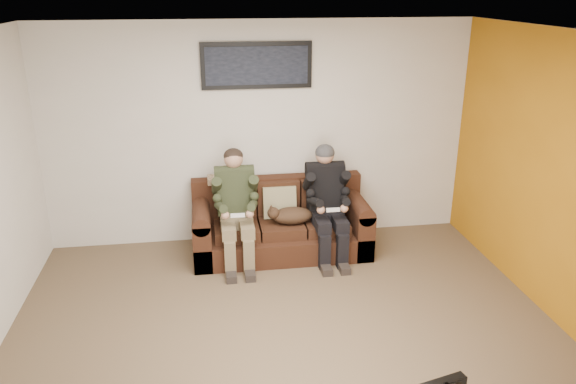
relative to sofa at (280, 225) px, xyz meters
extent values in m
plane|color=brown|center=(-0.17, -1.82, -0.31)|extent=(5.00, 5.00, 0.00)
plane|color=silver|center=(-0.17, -1.82, 2.29)|extent=(5.00, 5.00, 0.00)
plane|color=beige|center=(-0.17, 0.43, 0.99)|extent=(5.00, 0.00, 5.00)
plane|color=beige|center=(2.33, -1.82, 0.99)|extent=(0.00, 4.50, 4.50)
plane|color=#A56710|center=(2.32, -1.82, 0.99)|extent=(0.00, 4.50, 4.50)
cube|color=#351B10|center=(0.00, -0.07, -0.17)|extent=(2.01, 0.87, 0.27)
cube|color=#351B10|center=(0.00, 0.27, 0.24)|extent=(2.01, 0.18, 0.55)
cube|color=#351B10|center=(-0.90, -0.07, -0.04)|extent=(0.20, 0.87, 0.55)
cube|color=#351B10|center=(0.90, -0.07, -0.04)|extent=(0.20, 0.87, 0.55)
cylinder|color=#351B10|center=(-0.90, -0.07, 0.24)|extent=(0.20, 0.87, 0.20)
cylinder|color=#351B10|center=(0.90, -0.07, 0.24)|extent=(0.20, 0.87, 0.20)
cube|color=#361C10|center=(-0.52, -0.12, 0.03)|extent=(0.50, 0.55, 0.13)
cube|color=#361C10|center=(-0.52, 0.14, 0.29)|extent=(0.50, 0.13, 0.40)
cube|color=#361C10|center=(0.00, -0.12, 0.03)|extent=(0.50, 0.55, 0.13)
cube|color=#361C10|center=(0.00, 0.14, 0.29)|extent=(0.50, 0.13, 0.40)
cube|color=#361C10|center=(0.52, -0.12, 0.03)|extent=(0.50, 0.55, 0.13)
cube|color=#361C10|center=(0.52, 0.14, 0.29)|extent=(0.50, 0.13, 0.40)
cube|color=#887F59|center=(0.00, 0.04, 0.27)|extent=(0.38, 0.18, 0.38)
cube|color=tan|center=(-0.61, 0.25, 0.51)|extent=(0.41, 0.20, 0.07)
cube|color=#716246|center=(-0.52, -0.14, 0.16)|extent=(0.36, 0.30, 0.14)
cube|color=#292F1C|center=(-0.52, -0.04, 0.46)|extent=(0.40, 0.30, 0.53)
cylinder|color=#292F1C|center=(-0.52, -0.02, 0.67)|extent=(0.44, 0.18, 0.18)
sphere|color=#A4775E|center=(-0.52, 0.00, 0.83)|extent=(0.21, 0.21, 0.21)
cube|color=#716246|center=(-0.62, -0.34, 0.15)|extent=(0.15, 0.42, 0.13)
cube|color=#716246|center=(-0.42, -0.34, 0.15)|extent=(0.15, 0.42, 0.13)
cube|color=#716246|center=(-0.62, -0.54, -0.11)|extent=(0.12, 0.13, 0.40)
cube|color=#716246|center=(-0.42, -0.54, -0.11)|extent=(0.12, 0.13, 0.40)
cube|color=black|center=(-0.62, -0.62, -0.27)|extent=(0.11, 0.26, 0.08)
cube|color=black|center=(-0.42, -0.62, -0.27)|extent=(0.11, 0.26, 0.08)
cylinder|color=#292F1C|center=(-0.72, -0.11, 0.56)|extent=(0.11, 0.30, 0.28)
cylinder|color=#292F1C|center=(-0.32, -0.11, 0.56)|extent=(0.11, 0.30, 0.28)
cylinder|color=#292F1C|center=(-0.69, -0.33, 0.40)|extent=(0.14, 0.32, 0.15)
cylinder|color=#292F1C|center=(-0.35, -0.33, 0.40)|extent=(0.14, 0.32, 0.15)
sphere|color=#A4775E|center=(-0.65, -0.45, 0.35)|extent=(0.09, 0.09, 0.09)
sphere|color=#A4775E|center=(-0.39, -0.45, 0.35)|extent=(0.09, 0.09, 0.09)
cube|color=white|center=(-0.52, -0.47, 0.35)|extent=(0.15, 0.04, 0.03)
ellipsoid|color=black|center=(-0.52, 0.01, 0.86)|extent=(0.22, 0.22, 0.17)
cube|color=black|center=(0.52, -0.14, 0.16)|extent=(0.36, 0.30, 0.14)
cube|color=black|center=(0.52, -0.04, 0.46)|extent=(0.40, 0.30, 0.53)
cylinder|color=black|center=(0.52, -0.02, 0.67)|extent=(0.44, 0.18, 0.18)
sphere|color=#A6765C|center=(0.52, 0.00, 0.83)|extent=(0.21, 0.21, 0.21)
cube|color=black|center=(0.42, -0.34, 0.15)|extent=(0.15, 0.42, 0.13)
cube|color=black|center=(0.62, -0.34, 0.15)|extent=(0.15, 0.42, 0.13)
cube|color=black|center=(0.42, -0.54, -0.11)|extent=(0.12, 0.13, 0.40)
cube|color=black|center=(0.62, -0.54, -0.11)|extent=(0.12, 0.13, 0.40)
cube|color=black|center=(0.42, -0.62, -0.27)|extent=(0.11, 0.26, 0.08)
cube|color=black|center=(0.62, -0.62, -0.27)|extent=(0.11, 0.26, 0.08)
cylinder|color=black|center=(0.32, -0.11, 0.56)|extent=(0.11, 0.30, 0.28)
cylinder|color=black|center=(0.72, -0.11, 0.56)|extent=(0.11, 0.30, 0.28)
cylinder|color=black|center=(0.35, -0.33, 0.40)|extent=(0.14, 0.32, 0.15)
cylinder|color=black|center=(0.69, -0.33, 0.40)|extent=(0.14, 0.32, 0.15)
sphere|color=#A6765C|center=(0.39, -0.45, 0.35)|extent=(0.09, 0.09, 0.09)
sphere|color=#A6765C|center=(0.65, -0.45, 0.35)|extent=(0.09, 0.09, 0.09)
cube|color=white|center=(0.52, -0.47, 0.35)|extent=(0.15, 0.04, 0.03)
ellipsoid|color=black|center=(0.52, 0.00, 0.86)|extent=(0.22, 0.22, 0.19)
ellipsoid|color=#452D1B|center=(0.12, -0.18, 0.19)|extent=(0.47, 0.26, 0.19)
sphere|color=#452D1B|center=(-0.10, -0.21, 0.24)|extent=(0.14, 0.14, 0.14)
cone|color=#452D1B|center=(-0.12, -0.24, 0.31)|extent=(0.04, 0.04, 0.04)
cone|color=#452D1B|center=(-0.12, -0.17, 0.31)|extent=(0.04, 0.04, 0.04)
cylinder|color=#452D1B|center=(0.36, -0.13, 0.15)|extent=(0.26, 0.13, 0.08)
cube|color=black|center=(-0.20, 0.40, 1.79)|extent=(1.25, 0.04, 0.52)
cube|color=black|center=(-0.20, 0.37, 1.79)|extent=(1.15, 0.01, 0.42)
camera|label=1|loc=(-0.81, -5.96, 2.64)|focal=35.00mm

